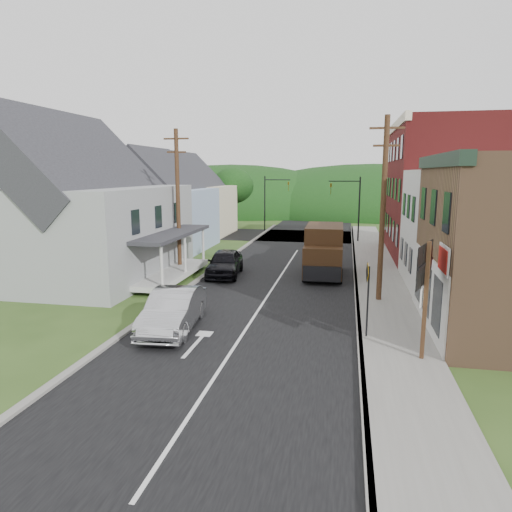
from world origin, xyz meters
The scene contains 24 objects.
ground centered at (0.00, 0.00, 0.00)m, with size 120.00×120.00×0.00m, color #2D4719.
road centered at (0.00, 10.00, 0.00)m, with size 9.00×90.00×0.02m, color black.
cross_road centered at (0.00, 27.00, 0.00)m, with size 60.00×9.00×0.02m, color black.
sidewalk_right centered at (5.90, 8.00, 0.07)m, with size 2.80×55.00×0.15m, color slate.
curb_right centered at (4.55, 8.00, 0.07)m, with size 0.20×55.00×0.15m, color slate.
curb_left centered at (-4.65, 8.00, 0.06)m, with size 0.30×55.00×0.12m, color slate.
storefront_white centered at (11.30, 7.50, 3.25)m, with size 8.00×7.00×6.50m, color silver.
storefront_red centered at (11.30, 17.00, 5.00)m, with size 8.00×12.00×10.00m, color maroon.
house_gray centered at (-12.00, 6.00, 4.23)m, with size 10.20×12.24×8.35m.
house_blue centered at (-11.00, 17.00, 3.69)m, with size 7.14×8.16×7.28m.
house_cream centered at (-11.50, 26.00, 3.69)m, with size 7.14×8.16×7.28m.
utility_pole_right centered at (5.60, 3.50, 4.66)m, with size 1.60×0.26×9.00m.
utility_pole_left centered at (-6.50, 8.00, 4.66)m, with size 1.60×0.26×9.00m.
traffic_signal_right centered at (4.30, 23.50, 3.76)m, with size 2.87×0.20×6.00m.
traffic_signal_left centered at (-4.30, 30.50, 3.76)m, with size 2.87×0.20×6.00m.
tree_left_b centered at (-17.00, 12.00, 4.88)m, with size 4.80×4.80×6.94m.
tree_left_c centered at (-19.00, 20.00, 5.94)m, with size 5.80×5.80×8.41m.
tree_left_d centered at (-9.00, 32.00, 4.88)m, with size 4.80×4.80×6.94m.
forested_ridge centered at (0.00, 55.00, 0.00)m, with size 90.00×30.00×16.00m, color black.
silver_sedan centered at (-2.89, -2.36, 0.82)m, with size 1.74×5.00×1.65m, color #B3B4B8.
dark_sedan centered at (-3.45, 7.77, 0.81)m, with size 1.91×4.76×1.62m, color black.
delivery_van centered at (2.60, 8.98, 1.58)m, with size 2.39×5.61×3.12m.
route_sign_cluster centered at (6.51, -3.75, 2.75)m, with size 0.86×2.18×4.01m.
warning_sign centered at (4.77, -1.96, 2.02)m, with size 0.14×0.81×2.92m.
Camera 1 is at (3.89, -19.18, 6.34)m, focal length 32.00 mm.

